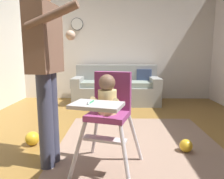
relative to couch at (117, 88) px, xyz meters
The scene contains 9 objects.
ground 2.46m from the couch, 90.07° to the right, with size 6.28×7.44×0.10m, color olive.
wall_far 1.18m from the couch, 90.32° to the left, with size 5.48×0.06×2.77m, color silver.
area_rug 2.67m from the couch, 83.95° to the right, with size 1.97×2.77×0.01m, color gray.
couch is the anchor object (origin of this frame).
high_chair 2.89m from the couch, 91.56° to the right, with size 0.74×0.83×0.95m.
adult_standing 2.94m from the couch, 103.50° to the right, with size 0.51×0.55×1.75m.
toy_ball 2.58m from the couch, 113.86° to the right, with size 0.17×0.17×0.17m, color gold.
toy_ball_second 2.63m from the couch, 72.19° to the right, with size 0.15×0.15×0.15m, color gold.
wall_clock 1.85m from the couch, 153.65° to the left, with size 0.30×0.04×0.30m.
Camera 1 is at (-0.00, -2.34, 1.11)m, focal length 33.59 mm.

